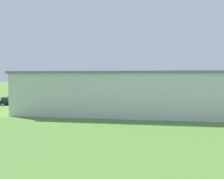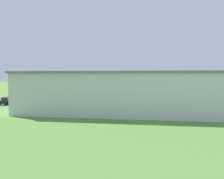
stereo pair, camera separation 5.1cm
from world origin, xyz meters
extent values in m
plane|color=#568438|center=(0.00, 0.00, 0.00)|extent=(400.00, 400.00, 0.00)
cube|color=silver|center=(-4.91, 30.95, 3.41)|extent=(33.88, 11.62, 6.82)
cube|color=slate|center=(-4.91, 30.95, 6.99)|extent=(34.49, 12.22, 0.35)
cube|color=#384251|center=(-4.88, 25.20, 2.80)|extent=(10.00, 0.22, 5.59)
cylinder|color=silver|center=(1.98, 3.48, 4.05)|extent=(5.48, 5.41, 2.05)
cone|color=black|center=(-0.59, 0.96, 3.47)|extent=(1.07, 1.07, 0.82)
cube|color=silver|center=(1.44, 2.95, 3.77)|extent=(7.27, 7.36, 0.33)
cube|color=silver|center=(0.99, 2.51, 5.23)|extent=(7.27, 7.36, 0.33)
cube|color=silver|center=(3.98, 5.45, 5.52)|extent=(0.99, 0.98, 1.46)
cube|color=silver|center=(4.09, 5.56, 4.53)|extent=(2.47, 2.49, 0.22)
cylinder|color=black|center=(0.99, 3.84, 2.70)|extent=(0.55, 0.55, 0.64)
cylinder|color=black|center=(2.32, 2.49, 2.70)|extent=(0.55, 0.55, 0.64)
cylinder|color=#332D28|center=(-0.80, 4.78, 4.50)|extent=(0.29, 0.28, 1.53)
cylinder|color=#332D28|center=(3.23, 0.68, 4.50)|extent=(0.29, 0.28, 1.53)
cube|color=slate|center=(14.40, 20.67, 0.67)|extent=(2.23, 4.16, 0.70)
cube|color=#2D3842|center=(14.40, 20.67, 1.30)|extent=(1.78, 2.41, 0.56)
cylinder|color=black|center=(13.38, 21.89, 0.32)|extent=(0.31, 0.66, 0.64)
cylinder|color=black|center=(15.04, 22.12, 0.32)|extent=(0.31, 0.66, 0.64)
cylinder|color=black|center=(13.76, 19.22, 0.32)|extent=(0.31, 0.66, 0.64)
cylinder|color=black|center=(15.42, 19.46, 0.32)|extent=(0.31, 0.66, 0.64)
cube|color=black|center=(21.81, 22.63, 0.69)|extent=(1.96, 4.31, 0.73)
cube|color=#2D3842|center=(21.81, 22.63, 1.37)|extent=(1.63, 2.45, 0.64)
cylinder|color=black|center=(20.88, 23.99, 0.32)|extent=(0.27, 0.65, 0.64)
cylinder|color=black|center=(22.52, 24.11, 0.32)|extent=(0.27, 0.65, 0.64)
cylinder|color=black|center=(21.09, 21.14, 0.32)|extent=(0.27, 0.65, 0.64)
cylinder|color=black|center=(22.74, 21.27, 0.32)|extent=(0.27, 0.65, 0.64)
cylinder|color=#72338C|center=(5.76, 15.59, 0.41)|extent=(0.45, 0.45, 0.82)
cylinder|color=#3F3F47|center=(5.76, 15.59, 1.12)|extent=(0.53, 0.53, 0.58)
sphere|color=#9E704C|center=(5.76, 15.59, 1.52)|extent=(0.22, 0.22, 0.22)
cylinder|color=#72338C|center=(10.05, 16.46, 0.43)|extent=(0.37, 0.37, 0.87)
cylinder|color=orange|center=(10.05, 16.46, 1.18)|extent=(0.44, 0.44, 0.62)
sphere|color=#D8AD84|center=(10.05, 16.46, 1.60)|extent=(0.24, 0.24, 0.24)
cylinder|color=#B23333|center=(-16.46, 15.64, 0.39)|extent=(0.40, 0.40, 0.79)
cylinder|color=#B23333|center=(-16.46, 15.64, 1.07)|extent=(0.47, 0.47, 0.56)
sphere|color=brown|center=(-16.46, 15.64, 1.45)|extent=(0.21, 0.21, 0.21)
camera|label=1|loc=(-9.99, 69.54, 6.31)|focal=36.39mm
camera|label=2|loc=(-10.04, 69.53, 6.31)|focal=36.39mm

